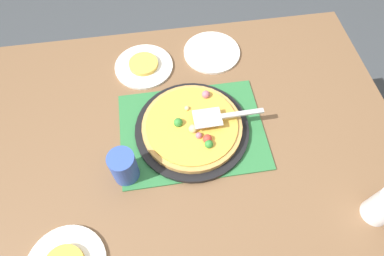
{
  "coord_description": "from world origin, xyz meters",
  "views": [
    {
      "loc": [
        -0.08,
        -0.54,
        1.69
      ],
      "look_at": [
        0.0,
        0.0,
        0.77
      ],
      "focal_mm": 30.1,
      "sensor_mm": 36.0,
      "label": 1
    }
  ],
  "objects": [
    {
      "name": "pizza_server",
      "position": [
        0.1,
        0.0,
        0.82
      ],
      "size": [
        0.23,
        0.07,
        0.01
      ],
      "color": "silver",
      "rests_on": "pizza"
    },
    {
      "name": "placemat",
      "position": [
        0.0,
        0.0,
        0.75
      ],
      "size": [
        0.48,
        0.36,
        0.01
      ],
      "primitive_type": "cube",
      "color": "#2D753D",
      "rests_on": "dining_table"
    },
    {
      "name": "pizza_pan",
      "position": [
        0.0,
        0.0,
        0.76
      ],
      "size": [
        0.38,
        0.38,
        0.01
      ],
      "primitive_type": "cylinder",
      "color": "black",
      "rests_on": "placemat"
    },
    {
      "name": "ground_plane",
      "position": [
        0.0,
        0.0,
        0.0
      ],
      "size": [
        8.0,
        8.0,
        0.0
      ],
      "primitive_type": "plane",
      "color": "#3D4247"
    },
    {
      "name": "plate_side",
      "position": [
        0.13,
        0.34,
        0.76
      ],
      "size": [
        0.22,
        0.22,
        0.01
      ],
      "primitive_type": "cylinder",
      "color": "white",
      "rests_on": "dining_table"
    },
    {
      "name": "pizza",
      "position": [
        0.0,
        -0.0,
        0.78
      ],
      "size": [
        0.33,
        0.33,
        0.05
      ],
      "color": "tan",
      "rests_on": "pizza_pan"
    },
    {
      "name": "dining_table",
      "position": [
        0.0,
        0.0,
        0.64
      ],
      "size": [
        1.4,
        1.0,
        0.75
      ],
      "color": "brown",
      "rests_on": "ground_plane"
    },
    {
      "name": "cup_far",
      "position": [
        0.48,
        -0.36,
        0.81
      ],
      "size": [
        0.08,
        0.08,
        0.12
      ],
      "primitive_type": "cylinder",
      "color": "white",
      "rests_on": "dining_table"
    },
    {
      "name": "served_slice_right",
      "position": [
        -0.14,
        0.31,
        0.77
      ],
      "size": [
        0.11,
        0.11,
        0.02
      ],
      "primitive_type": "cylinder",
      "color": "#EAB747",
      "rests_on": "plate_far_right"
    },
    {
      "name": "plate_far_right",
      "position": [
        -0.14,
        0.31,
        0.76
      ],
      "size": [
        0.22,
        0.22,
        0.01
      ],
      "primitive_type": "cylinder",
      "color": "white",
      "rests_on": "dining_table"
    },
    {
      "name": "cup_near",
      "position": [
        -0.22,
        -0.13,
        0.81
      ],
      "size": [
        0.08,
        0.08,
        0.12
      ],
      "primitive_type": "cylinder",
      "color": "#3351AD",
      "rests_on": "dining_table"
    }
  ]
}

